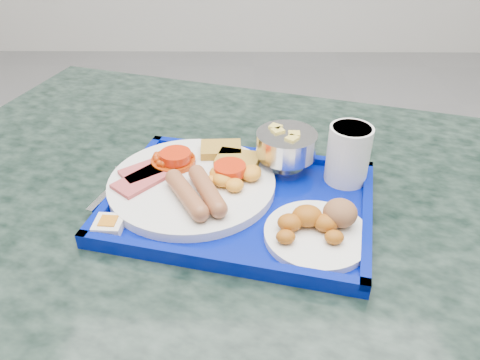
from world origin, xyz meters
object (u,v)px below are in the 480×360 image
at_px(bread_plate, 319,227).
at_px(juice_cup, 348,153).
at_px(tray, 240,203).
at_px(main_plate, 196,179).
at_px(table, 255,289).
at_px(fruit_bowl, 286,145).

height_order(bread_plate, juice_cup, juice_cup).
bearing_deg(juice_cup, bread_plate, -113.55).
distance_m(tray, main_plate, 0.09).
bearing_deg(table, fruit_bowl, 56.81).
relative_size(main_plate, fruit_bowl, 2.65).
bearing_deg(table, main_plate, 169.31).
height_order(table, juice_cup, juice_cup).
height_order(table, fruit_bowl, fruit_bowl).
bearing_deg(main_plate, fruit_bowl, 21.08).
relative_size(tray, bread_plate, 3.08).
bearing_deg(tray, juice_cup, 19.28).
relative_size(main_plate, bread_plate, 1.81).
height_order(main_plate, fruit_bowl, fruit_bowl).
relative_size(main_plate, juice_cup, 2.79).
xyz_separation_m(tray, juice_cup, (0.18, 0.06, 0.06)).
distance_m(main_plate, fruit_bowl, 0.17).
relative_size(tray, fruit_bowl, 4.50).
distance_m(main_plate, bread_plate, 0.23).
height_order(fruit_bowl, juice_cup, juice_cup).
distance_m(table, bread_plate, 0.28).
bearing_deg(juice_cup, main_plate, -174.42).
xyz_separation_m(main_plate, fruit_bowl, (0.15, 0.06, 0.03)).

